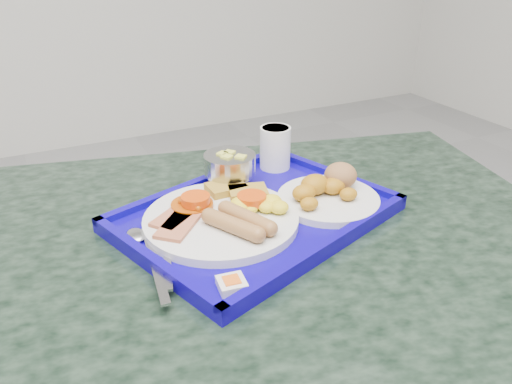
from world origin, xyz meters
TOP-DOWN VIEW (x-y plane):
  - table at (0.31, 0.55)m, footprint 1.29×1.01m
  - tray at (0.36, 0.58)m, footprint 0.53×0.45m
  - main_plate at (0.30, 0.58)m, footprint 0.26×0.26m
  - bread_plate at (0.50, 0.56)m, footprint 0.18×0.18m
  - fruit_bowl at (0.36, 0.70)m, footprint 0.10×0.10m
  - juice_cup at (0.48, 0.74)m, footprint 0.06×0.06m
  - spoon at (0.16, 0.57)m, footprint 0.07×0.18m
  - knife at (0.16, 0.50)m, footprint 0.04×0.19m
  - jam_packet at (0.24, 0.41)m, footprint 0.04×0.04m

SIDE VIEW (x-z plane):
  - table at x=0.31m, z-range 0.17..0.89m
  - tray at x=0.36m, z-range 0.71..0.74m
  - knife at x=0.16m, z-range 0.73..0.74m
  - spoon at x=0.16m, z-range 0.73..0.74m
  - jam_packet at x=0.24m, z-range 0.73..0.75m
  - main_plate at x=0.30m, z-range 0.72..0.77m
  - bread_plate at x=0.50m, z-range 0.72..0.78m
  - fruit_bowl at x=0.36m, z-range 0.74..0.81m
  - juice_cup at x=0.48m, z-range 0.73..0.82m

